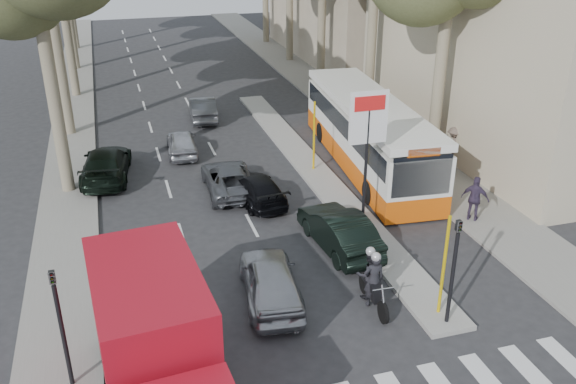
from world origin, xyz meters
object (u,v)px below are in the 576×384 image
Objects in this scene: motorcycle at (371,278)px; dark_hatchback at (339,230)px; silver_hatchback at (271,280)px; city_bus at (368,132)px; red_truck at (156,344)px.

dark_hatchback is at bearing 87.87° from motorcycle.
city_bus is at bearing -121.36° from silver_hatchback.
dark_hatchback is (3.31, 2.52, 0.00)m from silver_hatchback.
motorcycle reaches higher than silver_hatchback.
red_truck reaches higher than dark_hatchback.
red_truck is at bearing 35.31° from dark_hatchback.
city_bus reaches higher than motorcycle.
red_truck is 17.50m from city_bus.
red_truck is at bearing -157.21° from motorcycle.
motorcycle is (3.02, -1.05, 0.17)m from silver_hatchback.
silver_hatchback is at bearing 32.16° from dark_hatchback.
silver_hatchback is at bearing 163.26° from motorcycle.
motorcycle is (-0.29, -3.57, 0.16)m from dark_hatchback.
city_bus is 5.52× the size of motorcycle.
red_truck is (-7.19, -6.13, 1.14)m from dark_hatchback.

